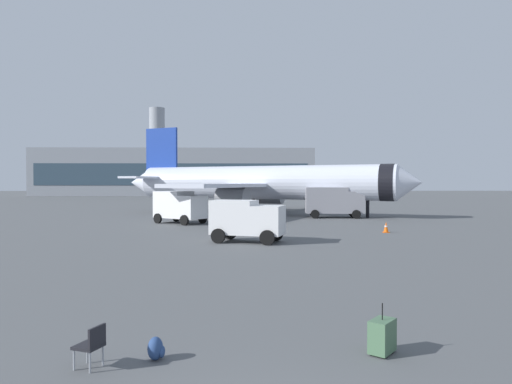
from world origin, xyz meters
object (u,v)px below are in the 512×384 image
safety_cone_far (386,227)px  gate_chair (92,344)px  service_truck (180,206)px  fuel_truck (334,201)px  traveller_backpack (156,349)px  airplane_at_gate (259,183)px  safety_cone_mid (352,213)px  cargo_van (247,219)px  safety_cone_near (233,210)px  rolling_suitcase (382,336)px

safety_cone_far → gate_chair: (-13.51, -24.77, 0.10)m
service_truck → safety_cone_far: 18.27m
fuel_truck → traveller_backpack: (-11.22, -38.85, -1.54)m
airplane_at_gate → safety_cone_mid: airplane_at_gate is taller
airplane_at_gate → cargo_van: (-1.60, -24.50, -2.21)m
safety_cone_mid → traveller_backpack: 44.15m
airplane_at_gate → service_truck: bearing=-124.3°
fuel_truck → traveller_backpack: size_ratio=12.87×
gate_chair → safety_cone_mid: bearing=70.4°
fuel_truck → cargo_van: 21.83m
safety_cone_near → fuel_truck: bearing=-40.8°
cargo_van → safety_cone_far: 11.65m
safety_cone_mid → airplane_at_gate: bearing=170.8°
safety_cone_far → rolling_suitcase: size_ratio=0.74×
fuel_truck → safety_cone_near: bearing=139.2°
safety_cone_near → gate_chair: size_ratio=0.70×
safety_cone_near → safety_cone_far: 26.63m
fuel_truck → safety_cone_far: fuel_truck is taller
cargo_van → safety_cone_near: size_ratio=7.97×
safety_cone_mid → traveller_backpack: size_ratio=1.29×
traveller_backpack → cargo_van: bearing=84.1°
service_truck → rolling_suitcase: service_truck is taller
airplane_at_gate → traveller_backpack: bearing=-94.7°
service_truck → safety_cone_mid: 20.32m
airplane_at_gate → safety_cone_far: (8.73, -19.23, -3.25)m
fuel_truck → safety_cone_mid: (2.70, 3.05, -1.47)m
fuel_truck → gate_chair: size_ratio=7.18×
cargo_van → safety_cone_near: cargo_van is taller
service_truck → fuel_truck: fuel_truck is taller
safety_cone_near → airplane_at_gate: bearing=-55.5°
cargo_van → rolling_suitcase: cargo_van is taller
safety_cone_near → safety_cone_mid: (13.49, -6.27, 0.01)m
fuel_truck → safety_cone_near: (-10.79, 9.32, -1.48)m
safety_cone_far → airplane_at_gate: bearing=114.4°
airplane_at_gate → safety_cone_far: 21.37m
safety_cone_mid → rolling_suitcase: size_ratio=0.56×
rolling_suitcase → traveller_backpack: (-4.82, -0.22, -0.16)m
airplane_at_gate → safety_cone_far: airplane_at_gate is taller
service_truck → traveller_backpack: bearing=-83.0°
safety_cone_near → traveller_backpack: safety_cone_near is taller
service_truck → traveller_backpack: (4.01, -32.44, -1.37)m
fuel_truck → service_truck: bearing=-157.2°
rolling_suitcase → safety_cone_mid: bearing=77.7°
safety_cone_mid → traveller_backpack: bearing=-108.4°
rolling_suitcase → service_truck: bearing=105.3°
cargo_van → traveller_backpack: size_ratio=10.00×
service_truck → fuel_truck: size_ratio=0.83×
safety_cone_near → gate_chair: (-1.62, -48.60, 0.20)m
service_truck → safety_cone_near: service_truck is taller
service_truck → fuel_truck: (15.23, 6.41, 0.16)m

